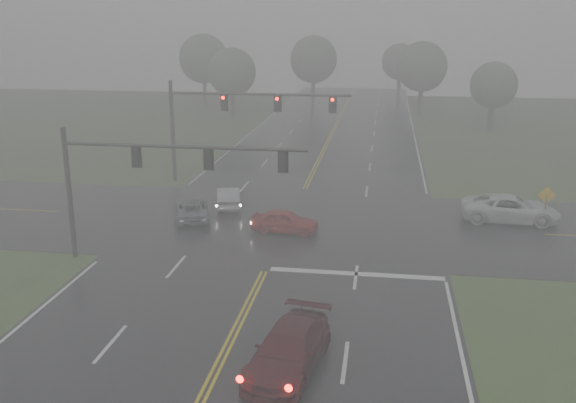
% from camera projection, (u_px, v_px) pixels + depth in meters
% --- Properties ---
extents(main_road, '(18.00, 160.00, 0.02)m').
position_uv_depth(main_road, '(283.00, 233.00, 37.26)').
color(main_road, black).
rests_on(main_road, ground).
extents(cross_street, '(120.00, 14.00, 0.02)m').
position_uv_depth(cross_street, '(288.00, 223.00, 39.16)').
color(cross_street, black).
rests_on(cross_street, ground).
extents(stop_bar, '(8.50, 0.50, 0.01)m').
position_uv_depth(stop_bar, '(356.00, 274.00, 31.30)').
color(stop_bar, silver).
rests_on(stop_bar, ground).
extents(sedan_maroon, '(3.00, 5.54, 1.53)m').
position_uv_depth(sedan_maroon, '(289.00, 369.00, 22.86)').
color(sedan_maroon, '#3D0B0F').
rests_on(sedan_maroon, ground).
extents(sedan_red, '(4.02, 1.84, 1.34)m').
position_uv_depth(sedan_red, '(285.00, 232.00, 37.40)').
color(sedan_red, maroon).
rests_on(sedan_red, ground).
extents(sedan_silver, '(2.38, 4.36, 1.36)m').
position_uv_depth(sedan_silver, '(229.00, 207.00, 42.36)').
color(sedan_silver, gray).
rests_on(sedan_silver, ground).
extents(car_grey, '(3.24, 4.72, 1.20)m').
position_uv_depth(car_grey, '(193.00, 219.00, 39.83)').
color(car_grey, '#54565B').
rests_on(car_grey, ground).
extents(pickup_white, '(5.92, 2.85, 1.62)m').
position_uv_depth(pickup_white, '(509.00, 221.00, 39.39)').
color(pickup_white, silver).
rests_on(pickup_white, ground).
extents(signal_gantry_near, '(12.39, 0.30, 6.84)m').
position_uv_depth(signal_gantry_near, '(139.00, 170.00, 31.75)').
color(signal_gantry_near, black).
rests_on(signal_gantry_near, ground).
extents(signal_gantry_far, '(13.51, 0.39, 7.60)m').
position_uv_depth(signal_gantry_far, '(226.00, 112.00, 47.25)').
color(signal_gantry_far, black).
rests_on(signal_gantry_far, ground).
extents(sign_diamond_east, '(1.05, 0.14, 2.53)m').
position_uv_depth(sign_diamond_east, '(546.00, 200.00, 37.81)').
color(sign_diamond_east, black).
rests_on(sign_diamond_east, ground).
extents(tree_nw_a, '(5.86, 5.86, 8.61)m').
position_uv_depth(tree_nw_a, '(232.00, 72.00, 77.86)').
color(tree_nw_a, '#362923').
rests_on(tree_nw_a, ground).
extents(tree_ne_a, '(6.30, 6.30, 9.26)m').
position_uv_depth(tree_ne_a, '(422.00, 67.00, 80.43)').
color(tree_ne_a, '#362923').
rests_on(tree_ne_a, ground).
extents(tree_n_mid, '(6.60, 6.60, 9.70)m').
position_uv_depth(tree_n_mid, '(314.00, 59.00, 89.85)').
color(tree_n_mid, '#362923').
rests_on(tree_n_mid, ground).
extents(tree_e_near, '(5.10, 5.10, 7.49)m').
position_uv_depth(tree_e_near, '(494.00, 85.00, 70.00)').
color(tree_e_near, '#362923').
rests_on(tree_e_near, ground).
extents(tree_nw_b, '(6.78, 6.78, 9.97)m').
position_uv_depth(tree_nw_b, '(204.00, 59.00, 88.59)').
color(tree_nw_b, '#362923').
rests_on(tree_nw_b, ground).
extents(tree_n_far, '(5.61, 5.61, 8.24)m').
position_uv_depth(tree_n_far, '(400.00, 62.00, 99.49)').
color(tree_n_far, '#362923').
rests_on(tree_n_far, ground).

